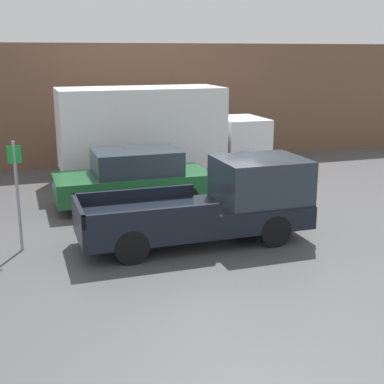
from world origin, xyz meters
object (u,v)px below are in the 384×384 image
Objects in this scene: pickup_truck at (218,203)px; parking_sign at (17,190)px; delivery_truck at (156,130)px; car at (134,177)px.

pickup_truck is 2.16× the size of parking_sign.
parking_sign is at bearing 170.88° from pickup_truck.
pickup_truck is 6.90m from delivery_truck.
delivery_truck reaches higher than car.
pickup_truck is at bearing -91.93° from delivery_truck.
delivery_truck is at bearing 64.28° from car.
parking_sign is at bearing -138.25° from car.
car is (-1.28, 3.71, -0.09)m from pickup_truck.
pickup_truck is 4.70m from parking_sign.
parking_sign is (-4.84, -6.10, -0.32)m from delivery_truck.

